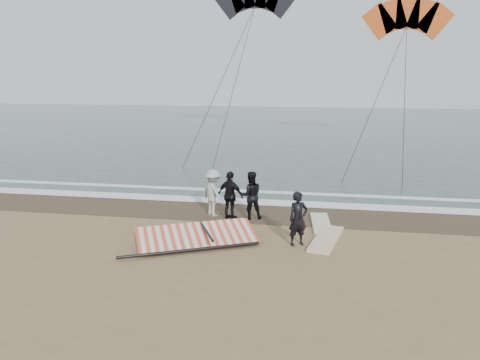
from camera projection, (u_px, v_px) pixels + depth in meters
The scene contains 12 objects.
ground at pixel (263, 260), 13.30m from camera, with size 120.00×120.00×0.00m, color #8C704C.
sea at pixel (304, 127), 44.99m from camera, with size 120.00×54.00×0.02m, color #233838.
wet_sand at pixel (277, 214), 17.62m from camera, with size 120.00×2.80×0.01m, color #4C3D2B.
foam_near at pixel (281, 203), 18.96m from camera, with size 120.00×0.90×0.01m, color white.
foam_far at pixel (284, 193), 20.59m from camera, with size 120.00×0.45×0.01m, color white.
man_main at pixel (298, 219), 14.25m from camera, with size 0.62×0.40×1.69m, color black.
board_white at pixel (326, 239), 14.82m from camera, with size 0.69×2.48×0.10m, color silver.
board_cream at pixel (321, 224), 16.30m from camera, with size 0.62×2.33×0.10m, color beige.
trio_cluster at pixel (230, 194), 16.96m from camera, with size 2.55×1.31×1.77m.
sail_rig at pixel (196, 237), 14.59m from camera, with size 3.90×3.17×0.49m.
kite_red at pixel (407, 21), 30.99m from camera, with size 6.39×6.32×14.94m.
kite_dark at pixel (255, 2), 35.72m from camera, with size 7.04×6.68×16.72m.
Camera 1 is at (1.45, -12.38, 5.21)m, focal length 35.00 mm.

